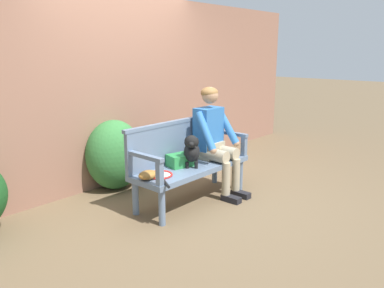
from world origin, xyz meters
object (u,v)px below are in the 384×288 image
person_seated (214,137)px  sports_bag (180,160)px  garden_bench (192,170)px  baseball_glove (148,175)px  tennis_racket (160,175)px  dog_on_bench (192,150)px

person_seated → sports_bag: size_ratio=4.69×
garden_bench → baseball_glove: (-0.67, 0.01, 0.10)m
tennis_racket → baseball_glove: size_ratio=2.56×
person_seated → tennis_racket: person_seated is taller
dog_on_bench → tennis_racket: size_ratio=0.69×
tennis_racket → baseball_glove: bearing=168.7°
dog_on_bench → baseball_glove: dog_on_bench is taller
tennis_racket → baseball_glove: 0.15m
person_seated → dog_on_bench: person_seated is taller
garden_bench → baseball_glove: 0.68m
tennis_racket → dog_on_bench: bearing=-3.9°
tennis_racket → person_seated: bearing=0.1°
garden_bench → tennis_racket: 0.54m
person_seated → baseball_glove: person_seated is taller
person_seated → dog_on_bench: 0.45m
garden_bench → person_seated: 0.51m
garden_bench → tennis_racket: size_ratio=2.74×
dog_on_bench → sports_bag: dog_on_bench is taller
person_seated → baseball_glove: 1.08m
garden_bench → sports_bag: sports_bag is taller
garden_bench → dog_on_bench: (-0.06, -0.05, 0.25)m
dog_on_bench → baseball_glove: bearing=174.4°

